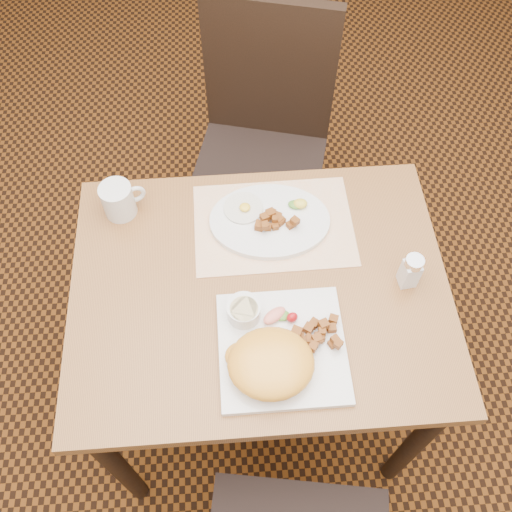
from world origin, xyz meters
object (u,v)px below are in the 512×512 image
object	(u,v)px
coffee_mug	(119,200)
plate_oval	(270,221)
table	(260,307)
plate_square	(282,348)
salt_shaker	(411,271)
chair_far	(263,137)

from	to	relation	value
coffee_mug	plate_oval	bearing A→B (deg)	-10.15
table	coffee_mug	world-z (taller)	coffee_mug
plate_square	plate_oval	xyz separation A→B (m)	(0.00, 0.34, 0.00)
plate_oval	coffee_mug	bearing A→B (deg)	169.85
table	plate_square	distance (m)	0.20
table	plate_square	world-z (taller)	plate_square
coffee_mug	salt_shaker	bearing A→B (deg)	-20.81
table	coffee_mug	distance (m)	0.45
plate_oval	table	bearing A→B (deg)	-101.96
plate_oval	salt_shaker	distance (m)	0.37
chair_far	plate_square	size ratio (longest dim) A/B	3.46
plate_square	plate_oval	bearing A→B (deg)	89.71
plate_oval	salt_shaker	world-z (taller)	salt_shaker
table	salt_shaker	size ratio (longest dim) A/B	9.00
plate_square	salt_shaker	bearing A→B (deg)	25.80
chair_far	salt_shaker	distance (m)	0.79
table	chair_far	size ratio (longest dim) A/B	0.93
salt_shaker	table	bearing A→B (deg)	177.93
table	plate_square	xyz separation A→B (m)	(0.04, -0.16, 0.12)
plate_square	coffee_mug	xyz separation A→B (m)	(-0.37, 0.41, 0.04)
table	coffee_mug	size ratio (longest dim) A/B	8.09
chair_far	plate_square	xyz separation A→B (m)	(-0.03, -0.84, 0.22)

